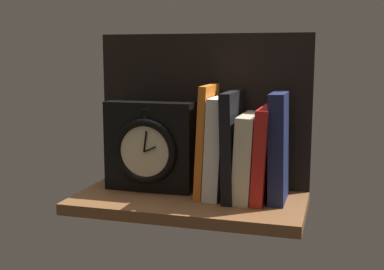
{
  "coord_description": "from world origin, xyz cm",
  "views": [
    {
      "loc": [
        31.57,
        -106.1,
        32.47
      ],
      "look_at": [
        -0.24,
        3.6,
        13.83
      ],
      "focal_mm": 47.05,
      "sensor_mm": 36.0,
      "label": 1
    }
  ],
  "objects_px": {
    "book_orange_pandolfini": "(206,141)",
    "book_navy_bierce": "(279,147)",
    "book_white_catcher": "(219,147)",
    "book_cream_twain": "(248,157)",
    "book_red_requiem": "(264,154)",
    "framed_clock": "(149,147)",
    "book_black_skeptic": "(233,145)"
  },
  "relations": [
    {
      "from": "book_orange_pandolfini",
      "to": "book_navy_bierce",
      "type": "bearing_deg",
      "value": 0.0
    },
    {
      "from": "book_white_catcher",
      "to": "book_cream_twain",
      "type": "height_order",
      "value": "book_white_catcher"
    },
    {
      "from": "book_red_requiem",
      "to": "framed_clock",
      "type": "height_order",
      "value": "framed_clock"
    },
    {
      "from": "book_black_skeptic",
      "to": "book_navy_bierce",
      "type": "bearing_deg",
      "value": 0.0
    },
    {
      "from": "book_cream_twain",
      "to": "book_black_skeptic",
      "type": "bearing_deg",
      "value": 180.0
    },
    {
      "from": "book_orange_pandolfini",
      "to": "framed_clock",
      "type": "bearing_deg",
      "value": -179.51
    },
    {
      "from": "book_orange_pandolfini",
      "to": "framed_clock",
      "type": "relative_size",
      "value": 1.2
    },
    {
      "from": "book_orange_pandolfini",
      "to": "book_cream_twain",
      "type": "relative_size",
      "value": 1.33
    },
    {
      "from": "book_cream_twain",
      "to": "book_red_requiem",
      "type": "xyz_separation_m",
      "value": [
        0.04,
        0.0,
        0.01
      ]
    },
    {
      "from": "book_black_skeptic",
      "to": "book_navy_bierce",
      "type": "distance_m",
      "value": 0.1
    },
    {
      "from": "book_orange_pandolfini",
      "to": "book_black_skeptic",
      "type": "distance_m",
      "value": 0.06
    },
    {
      "from": "book_orange_pandolfini",
      "to": "book_cream_twain",
      "type": "height_order",
      "value": "book_orange_pandolfini"
    },
    {
      "from": "book_orange_pandolfini",
      "to": "framed_clock",
      "type": "xyz_separation_m",
      "value": [
        -0.14,
        -0.0,
        -0.02
      ]
    },
    {
      "from": "book_red_requiem",
      "to": "book_navy_bierce",
      "type": "height_order",
      "value": "book_navy_bierce"
    },
    {
      "from": "book_orange_pandolfini",
      "to": "book_cream_twain",
      "type": "distance_m",
      "value": 0.1
    },
    {
      "from": "book_red_requiem",
      "to": "book_orange_pandolfini",
      "type": "bearing_deg",
      "value": 180.0
    },
    {
      "from": "framed_clock",
      "to": "book_orange_pandolfini",
      "type": "bearing_deg",
      "value": 0.49
    },
    {
      "from": "book_orange_pandolfini",
      "to": "book_red_requiem",
      "type": "relative_size",
      "value": 1.22
    },
    {
      "from": "book_white_catcher",
      "to": "book_red_requiem",
      "type": "height_order",
      "value": "book_white_catcher"
    },
    {
      "from": "book_black_skeptic",
      "to": "book_cream_twain",
      "type": "distance_m",
      "value": 0.04
    },
    {
      "from": "book_cream_twain",
      "to": "book_red_requiem",
      "type": "bearing_deg",
      "value": 0.0
    },
    {
      "from": "book_cream_twain",
      "to": "framed_clock",
      "type": "relative_size",
      "value": 0.9
    },
    {
      "from": "framed_clock",
      "to": "book_cream_twain",
      "type": "bearing_deg",
      "value": 0.29
    },
    {
      "from": "book_white_catcher",
      "to": "book_cream_twain",
      "type": "xyz_separation_m",
      "value": [
        0.07,
        0.0,
        -0.02
      ]
    },
    {
      "from": "book_white_catcher",
      "to": "book_red_requiem",
      "type": "bearing_deg",
      "value": 0.0
    },
    {
      "from": "book_red_requiem",
      "to": "book_white_catcher",
      "type": "bearing_deg",
      "value": 180.0
    },
    {
      "from": "book_cream_twain",
      "to": "book_navy_bierce",
      "type": "height_order",
      "value": "book_navy_bierce"
    },
    {
      "from": "book_red_requiem",
      "to": "book_black_skeptic",
      "type": "bearing_deg",
      "value": 180.0
    },
    {
      "from": "book_cream_twain",
      "to": "framed_clock",
      "type": "bearing_deg",
      "value": -179.71
    },
    {
      "from": "book_white_catcher",
      "to": "book_red_requiem",
      "type": "xyz_separation_m",
      "value": [
        0.1,
        0.0,
        -0.01
      ]
    },
    {
      "from": "book_black_skeptic",
      "to": "book_orange_pandolfini",
      "type": "bearing_deg",
      "value": 180.0
    },
    {
      "from": "book_cream_twain",
      "to": "book_navy_bierce",
      "type": "distance_m",
      "value": 0.07
    }
  ]
}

